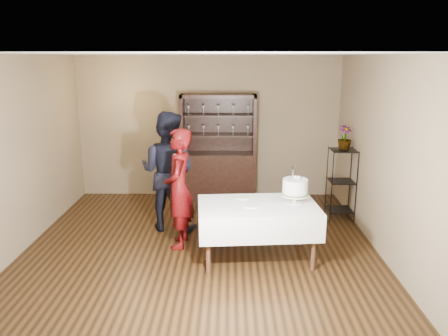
{
  "coord_description": "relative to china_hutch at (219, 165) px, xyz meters",
  "views": [
    {
      "loc": [
        0.41,
        -5.83,
        2.66
      ],
      "look_at": [
        0.33,
        0.1,
        1.15
      ],
      "focal_mm": 35.0,
      "sensor_mm": 36.0,
      "label": 1
    }
  ],
  "objects": [
    {
      "name": "potted_plant",
      "position": [
        2.09,
        -1.03,
        0.72
      ],
      "size": [
        0.28,
        0.28,
        0.39
      ],
      "primitive_type": "imported",
      "rotation": [
        0.0,
        0.0,
        0.33
      ],
      "color": "#486C33",
      "rests_on": "plant_etagere"
    },
    {
      "name": "plate_near",
      "position": [
        0.5,
        -2.71,
        0.12
      ],
      "size": [
        0.25,
        0.25,
        0.01
      ],
      "primitive_type": "cylinder",
      "rotation": [
        0.0,
        0.0,
        0.26
      ],
      "color": "white",
      "rests_on": "cake_table"
    },
    {
      "name": "man",
      "position": [
        -0.75,
        -1.54,
        0.27
      ],
      "size": [
        1.08,
        0.95,
        1.87
      ],
      "primitive_type": "imported",
      "rotation": [
        0.0,
        0.0,
        2.84
      ],
      "color": "black",
      "rests_on": "floor"
    },
    {
      "name": "ceiling",
      "position": [
        -0.2,
        -2.25,
        2.04
      ],
      "size": [
        5.0,
        5.0,
        0.0
      ],
      "primitive_type": "plane",
      "rotation": [
        3.14,
        0.0,
        0.0
      ],
      "color": "silver",
      "rests_on": "back_wall"
    },
    {
      "name": "floor",
      "position": [
        -0.2,
        -2.25,
        -0.66
      ],
      "size": [
        5.0,
        5.0,
        0.0
      ],
      "primitive_type": "plane",
      "color": "black",
      "rests_on": "ground"
    },
    {
      "name": "china_hutch",
      "position": [
        0.0,
        0.0,
        0.0
      ],
      "size": [
        1.4,
        0.48,
        2.0
      ],
      "color": "black",
      "rests_on": "floor"
    },
    {
      "name": "plant_etagere",
      "position": [
        2.08,
        -1.05,
        -0.01
      ],
      "size": [
        0.42,
        0.42,
        1.2
      ],
      "color": "black",
      "rests_on": "floor"
    },
    {
      "name": "plate_far",
      "position": [
        0.39,
        -2.38,
        0.12
      ],
      "size": [
        0.18,
        0.18,
        0.01
      ],
      "primitive_type": "cylinder",
      "rotation": [
        0.0,
        0.0,
        -0.0
      ],
      "color": "white",
      "rests_on": "cake_table"
    },
    {
      "name": "wall_left",
      "position": [
        -2.7,
        -2.25,
        0.69
      ],
      "size": [
        0.02,
        5.0,
        2.7
      ],
      "primitive_type": "cube",
      "color": "#6E6146",
      "rests_on": "floor"
    },
    {
      "name": "wall_right",
      "position": [
        2.3,
        -2.25,
        0.69
      ],
      "size": [
        0.02,
        5.0,
        2.7
      ],
      "primitive_type": "cube",
      "color": "#6E6146",
      "rests_on": "floor"
    },
    {
      "name": "back_wall",
      "position": [
        -0.2,
        0.25,
        0.69
      ],
      "size": [
        5.0,
        0.02,
        2.7
      ],
      "primitive_type": "cube",
      "color": "#6E6146",
      "rests_on": "floor"
    },
    {
      "name": "woman",
      "position": [
        -0.5,
        -2.2,
        0.19
      ],
      "size": [
        0.42,
        0.63,
        1.72
      ],
      "primitive_type": "imported",
      "rotation": [
        0.0,
        0.0,
        -1.56
      ],
      "color": "#370505",
      "rests_on": "floor"
    },
    {
      "name": "cake",
      "position": [
        1.08,
        -2.55,
        0.32
      ],
      "size": [
        0.41,
        0.41,
        0.51
      ],
      "rotation": [
        0.0,
        0.0,
        0.28
      ],
      "color": "white",
      "rests_on": "cake_table"
    },
    {
      "name": "cake_table",
      "position": [
        0.58,
        -2.64,
        -0.07
      ],
      "size": [
        1.63,
        1.09,
        0.78
      ],
      "rotation": [
        0.0,
        0.0,
        0.08
      ],
      "color": "silver",
      "rests_on": "floor"
    }
  ]
}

